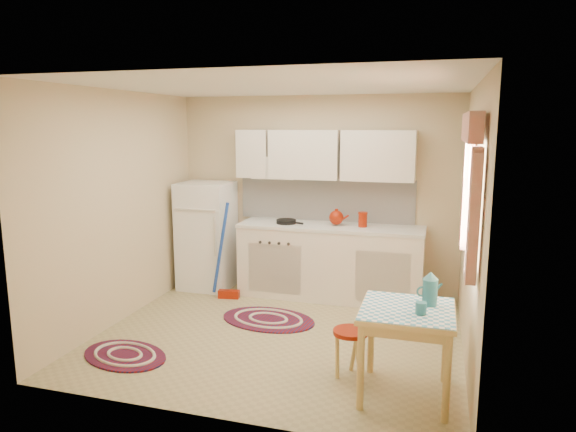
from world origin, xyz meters
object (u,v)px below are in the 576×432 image
object	(u,v)px
table	(406,352)
stool	(350,353)
fridge	(207,236)
base_cabinets	(330,263)

from	to	relation	value
table	stool	world-z (taller)	table
fridge	stool	bearing A→B (deg)	-40.93
stool	fridge	bearing A→B (deg)	139.07
table	base_cabinets	bearing A→B (deg)	116.04
fridge	base_cabinets	xyz separation A→B (m)	(1.64, 0.05, -0.26)
fridge	base_cabinets	world-z (taller)	fridge
fridge	stool	world-z (taller)	fridge
fridge	stool	xyz separation A→B (m)	(2.23, -1.93, -0.49)
base_cabinets	stool	bearing A→B (deg)	-73.50
table	stool	size ratio (longest dim) A/B	1.71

